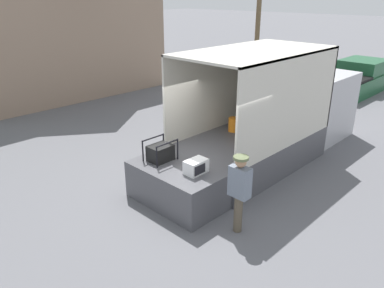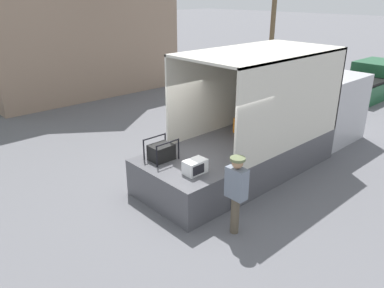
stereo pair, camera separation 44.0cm
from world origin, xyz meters
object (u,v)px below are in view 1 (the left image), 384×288
at_px(box_truck, 284,120).
at_px(portable_generator, 161,152).
at_px(microwave, 196,167).
at_px(pickup_truck_green, 357,79).
at_px(utility_pole, 259,5).
at_px(worker_person, 240,187).

bearing_deg(box_truck, portable_generator, 173.01).
distance_m(microwave, pickup_truck_green, 13.83).
distance_m(microwave, utility_pole, 15.86).
height_order(box_truck, worker_person, box_truck).
xyz_separation_m(box_truck, microwave, (-4.52, -0.52, 0.11)).
relative_size(box_truck, pickup_truck_green, 1.31).
distance_m(worker_person, pickup_truck_green, 14.07).
relative_size(box_truck, worker_person, 4.01).
height_order(microwave, worker_person, worker_person).
bearing_deg(microwave, portable_generator, 93.99).
relative_size(microwave, pickup_truck_green, 0.10).
height_order(worker_person, utility_pole, utility_pole).
bearing_deg(utility_pole, box_truck, -140.32).
relative_size(box_truck, utility_pole, 0.90).
bearing_deg(microwave, worker_person, -91.10).
xyz_separation_m(worker_person, utility_pole, (13.45, 9.15, 2.94)).
bearing_deg(pickup_truck_green, worker_person, -167.15).
xyz_separation_m(portable_generator, pickup_truck_green, (13.77, 0.81, -0.50)).
bearing_deg(portable_generator, worker_person, -88.72).
relative_size(worker_person, utility_pole, 0.22).
xyz_separation_m(microwave, worker_person, (-0.02, -1.24, -0.02)).
distance_m(box_truck, microwave, 4.55).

